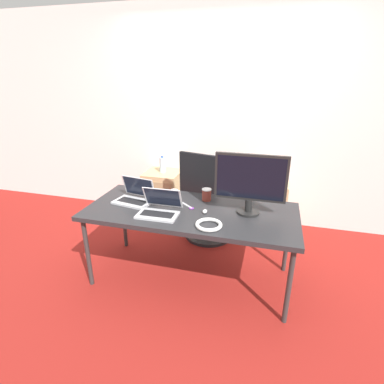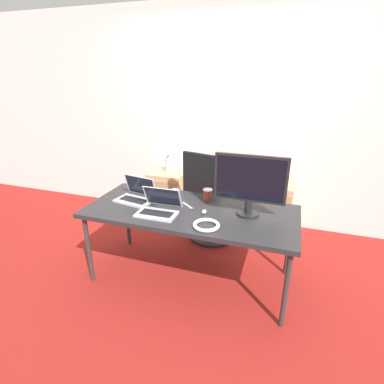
{
  "view_description": "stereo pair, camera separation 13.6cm",
  "coord_description": "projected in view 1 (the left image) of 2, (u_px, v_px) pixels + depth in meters",
  "views": [
    {
      "loc": [
        0.64,
        -2.29,
        1.82
      ],
      "look_at": [
        0.0,
        0.04,
        0.86
      ],
      "focal_mm": 28.0,
      "sensor_mm": 36.0,
      "label": 1
    },
    {
      "loc": [
        0.77,
        -2.25,
        1.82
      ],
      "look_at": [
        0.0,
        0.04,
        0.86
      ],
      "focal_mm": 28.0,
      "sensor_mm": 36.0,
      "label": 2
    }
  ],
  "objects": [
    {
      "name": "monitor",
      "position": [
        250.0,
        182.0,
        2.45
      ],
      "size": [
        0.59,
        0.19,
        0.52
      ],
      "color": "black",
      "rests_on": "desk"
    },
    {
      "name": "laptop_left",
      "position": [
        135.0,
        197.0,
        2.77
      ],
      "size": [
        0.37,
        0.31,
        0.22
      ],
      "color": "silver",
      "rests_on": "desk"
    },
    {
      "name": "office_chair",
      "position": [
        206.0,
        207.0,
        3.41
      ],
      "size": [
        0.58,
        0.62,
        1.07
      ],
      "color": "#232326",
      "rests_on": "ground_plane"
    },
    {
      "name": "coffee_cup_brown",
      "position": [
        207.0,
        195.0,
        2.79
      ],
      "size": [
        0.09,
        0.09,
        0.11
      ],
      "color": "maroon",
      "rests_on": "desk"
    },
    {
      "name": "cabinet_right",
      "position": [
        267.0,
        206.0,
        3.64
      ],
      "size": [
        0.45,
        0.44,
        0.63
      ],
      "color": "tan",
      "rests_on": "ground_plane"
    },
    {
      "name": "mouse",
      "position": [
        205.0,
        211.0,
        2.54
      ],
      "size": [
        0.04,
        0.06,
        0.03
      ],
      "color": "silver",
      "rests_on": "desk"
    },
    {
      "name": "wall_back",
      "position": [
        222.0,
        119.0,
        3.66
      ],
      "size": [
        10.0,
        0.05,
        2.6
      ],
      "color": "white",
      "rests_on": "ground_plane"
    },
    {
      "name": "ground_plane",
      "position": [
        191.0,
        276.0,
        2.88
      ],
      "size": [
        14.0,
        14.0,
        0.0
      ],
      "primitive_type": "plane",
      "color": "maroon"
    },
    {
      "name": "coffee_cup_white",
      "position": [
        174.0,
        195.0,
        2.8
      ],
      "size": [
        0.07,
        0.07,
        0.1
      ],
      "color": "white",
      "rests_on": "desk"
    },
    {
      "name": "scissors",
      "position": [
        188.0,
        206.0,
        2.67
      ],
      "size": [
        0.15,
        0.13,
        0.01
      ],
      "color": "#B2B2B7",
      "rests_on": "desk"
    },
    {
      "name": "laptop_right",
      "position": [
        159.0,
        209.0,
        2.52
      ],
      "size": [
        0.34,
        0.29,
        0.21
      ],
      "color": "silver",
      "rests_on": "desk"
    },
    {
      "name": "cabinet_left",
      "position": [
        163.0,
        195.0,
        3.97
      ],
      "size": [
        0.45,
        0.44,
        0.63
      ],
      "color": "tan",
      "rests_on": "ground_plane"
    },
    {
      "name": "water_bottle",
      "position": [
        162.0,
        165.0,
        3.82
      ],
      "size": [
        0.07,
        0.07,
        0.21
      ],
      "color": "silver",
      "rests_on": "cabinet_left"
    },
    {
      "name": "cable_coil",
      "position": [
        209.0,
        225.0,
        2.32
      ],
      "size": [
        0.21,
        0.21,
        0.03
      ],
      "color": "white",
      "rests_on": "desk"
    },
    {
      "name": "desk",
      "position": [
        191.0,
        214.0,
        2.63
      ],
      "size": [
        1.84,
        0.81,
        0.71
      ],
      "color": "#28282B",
      "rests_on": "ground_plane"
    }
  ]
}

